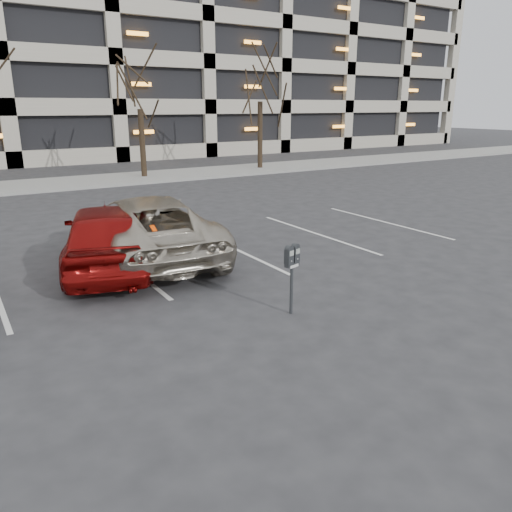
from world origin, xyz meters
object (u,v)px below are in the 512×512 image
tree_c (137,64)px  parking_meter (292,262)px  car_red (107,236)px  tree_d (260,58)px  suv_silver (146,228)px

tree_c → parking_meter: size_ratio=6.06×
tree_c → car_red: tree_c is taller
tree_d → suv_silver: bearing=-131.3°
tree_c → tree_d: bearing=0.0°
tree_d → car_red: (-12.83, -13.76, -5.31)m
tree_d → parking_meter: (-10.83, -18.00, -5.13)m
parking_meter → tree_d: bearing=44.0°
tree_d → parking_meter: tree_d is taller
parking_meter → suv_silver: size_ratio=0.22×
tree_c → car_red: (-5.83, -13.76, -4.69)m
tree_c → suv_silver: bearing=-109.7°
tree_c → parking_meter: 18.95m
suv_silver → tree_c: bearing=-104.9°
tree_c → suv_silver: (-4.81, -13.44, -4.70)m
suv_silver → tree_d: bearing=-126.5°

